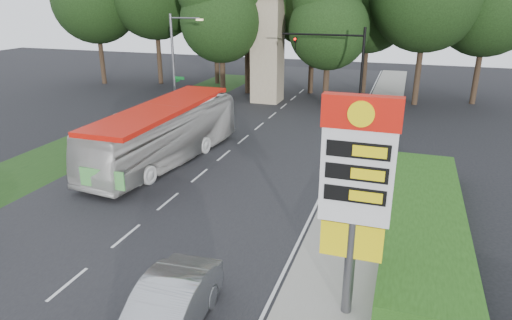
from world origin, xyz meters
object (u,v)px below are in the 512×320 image
(gas_station_pylon, at_px, (356,181))
(sedan_silver, at_px, (166,312))
(monument, at_px, (268,45))
(streetlight_signs, at_px, (176,62))
(transit_bus, at_px, (164,134))
(traffic_signal_mast, at_px, (344,63))

(gas_station_pylon, xyz_separation_m, sedan_silver, (-4.75, -2.60, -3.62))
(gas_station_pylon, relative_size, monument, 0.68)
(streetlight_signs, distance_m, sedan_silver, 25.60)
(streetlight_signs, relative_size, monument, 0.80)
(monument, distance_m, transit_bus, 17.92)
(traffic_signal_mast, distance_m, sedan_silver, 24.93)
(gas_station_pylon, xyz_separation_m, monument, (-11.20, 28.01, 0.66))
(gas_station_pylon, height_order, transit_bus, gas_station_pylon)
(traffic_signal_mast, bearing_deg, sedan_silver, -92.86)
(traffic_signal_mast, distance_m, monument, 9.76)
(transit_bus, distance_m, sedan_silver, 14.95)
(monument, height_order, transit_bus, monument)
(sedan_silver, bearing_deg, traffic_signal_mast, 83.37)
(gas_station_pylon, bearing_deg, traffic_signal_mast, 99.09)
(gas_station_pylon, distance_m, traffic_signal_mast, 22.29)
(monument, height_order, sedan_silver, monument)
(transit_bus, bearing_deg, gas_station_pylon, -34.14)
(gas_station_pylon, height_order, sedan_silver, gas_station_pylon)
(streetlight_signs, height_order, monument, monument)
(monument, bearing_deg, streetlight_signs, -121.97)
(gas_station_pylon, relative_size, traffic_signal_mast, 0.95)
(transit_bus, xyz_separation_m, sedan_silver, (7.28, -13.03, -0.86))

